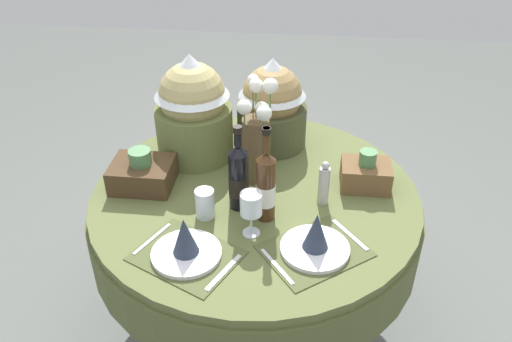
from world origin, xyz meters
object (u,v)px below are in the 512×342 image
object	(u,v)px
dining_table	(255,221)
woven_basket_side_left	(143,172)
place_setting_right	(315,241)
pepper_mill	(324,184)
wine_glass_right	(251,205)
place_setting_left	(186,246)
gift_tub_back_left	(193,104)
wine_bottle_left	(239,177)
gift_tub_back_centre	(272,101)
wine_bottle_centre	(266,186)
tumbler_near_right	(205,203)
woven_basket_side_right	(366,174)
flower_vase	(257,138)

from	to	relation	value
dining_table	woven_basket_side_left	distance (m)	0.50
place_setting_right	pepper_mill	world-z (taller)	pepper_mill
place_setting_right	wine_glass_right	distance (m)	0.25
wine_glass_right	woven_basket_side_left	world-z (taller)	wine_glass_right
pepper_mill	wine_glass_right	bearing A→B (deg)	-139.77
place_setting_left	gift_tub_back_left	world-z (taller)	gift_tub_back_left
wine_bottle_left	gift_tub_back_centre	bearing A→B (deg)	80.37
dining_table	wine_glass_right	size ratio (longest dim) A/B	7.67
wine_bottle_left	woven_basket_side_left	bearing A→B (deg)	166.39
wine_glass_right	pepper_mill	bearing A→B (deg)	40.23
dining_table	place_setting_right	xyz separation A→B (m)	(0.24, -0.32, 0.20)
place_setting_left	wine_bottle_centre	xyz separation A→B (m)	(0.25, 0.24, 0.10)
tumbler_near_right	woven_basket_side_right	size ratio (longest dim) A/B	0.58
place_setting_right	woven_basket_side_right	bearing A→B (deg)	64.95
place_setting_right	gift_tub_back_centre	distance (m)	0.76
wine_bottle_centre	woven_basket_side_right	distance (m)	0.46
wine_glass_right	tumbler_near_right	world-z (taller)	wine_glass_right
place_setting_right	flower_vase	xyz separation A→B (m)	(-0.25, 0.42, 0.15)
place_setting_right	woven_basket_side_right	world-z (taller)	woven_basket_side_right
place_setting_left	wine_bottle_centre	size ratio (longest dim) A/B	1.11
woven_basket_side_right	woven_basket_side_left	bearing A→B (deg)	-174.28
wine_bottle_left	tumbler_near_right	distance (m)	0.16
dining_table	wine_glass_right	distance (m)	0.37
place_setting_left	tumbler_near_right	distance (m)	0.23
gift_tub_back_left	place_setting_left	bearing A→B (deg)	-81.17
gift_tub_back_centre	wine_bottle_left	bearing A→B (deg)	-99.63
dining_table	wine_bottle_centre	distance (m)	0.33
place_setting_right	pepper_mill	bearing A→B (deg)	84.93
place_setting_left	woven_basket_side_right	world-z (taller)	woven_basket_side_right
place_setting_left	place_setting_right	distance (m)	0.44
wine_glass_right	flower_vase	bearing A→B (deg)	93.10
dining_table	wine_bottle_left	world-z (taller)	wine_bottle_left
tumbler_near_right	woven_basket_side_right	bearing A→B (deg)	23.44
wine_bottle_centre	woven_basket_side_left	world-z (taller)	wine_bottle_centre
flower_vase	wine_bottle_left	size ratio (longest dim) A/B	1.26
wine_bottle_centre	pepper_mill	size ratio (longest dim) A/B	2.05
place_setting_right	place_setting_left	bearing A→B (deg)	-170.47
wine_glass_right	woven_basket_side_left	distance (m)	0.54
wine_bottle_centre	gift_tub_back_left	distance (m)	0.55
tumbler_near_right	woven_basket_side_left	distance (m)	0.34
wine_bottle_left	gift_tub_back_left	distance (m)	0.44
woven_basket_side_left	woven_basket_side_right	size ratio (longest dim) A/B	1.23
gift_tub_back_centre	wine_bottle_centre	bearing A→B (deg)	-87.45
woven_basket_side_left	gift_tub_back_left	bearing A→B (deg)	57.85
place_setting_left	woven_basket_side_left	xyz separation A→B (m)	(-0.26, 0.40, 0.01)
wine_bottle_left	gift_tub_back_left	bearing A→B (deg)	124.11
gift_tub_back_left	wine_bottle_centre	bearing A→B (deg)	-49.85
wine_glass_right	woven_basket_side_left	bearing A→B (deg)	151.59
wine_bottle_left	gift_tub_back_left	xyz separation A→B (m)	(-0.24, 0.36, 0.11)
wine_bottle_centre	gift_tub_back_centre	size ratio (longest dim) A/B	0.92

